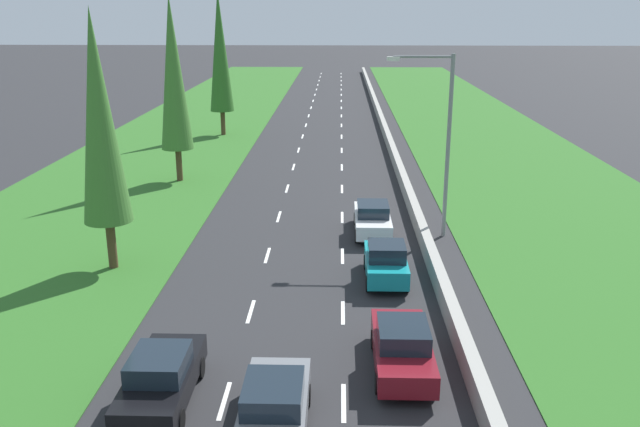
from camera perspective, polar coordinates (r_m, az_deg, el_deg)
ground_plane at (r=62.90m, az=0.25°, el=7.11°), size 300.00×300.00×0.00m
grass_verge_left at (r=64.46m, az=-11.15°, el=7.05°), size 14.00×140.00×0.04m
grass_verge_right at (r=64.16m, az=13.26°, el=6.87°), size 14.00×140.00×0.04m
median_barrier at (r=62.94m, az=5.49°, el=7.43°), size 0.44×120.00×0.85m
lane_markings at (r=62.89m, az=0.25°, el=7.11°), size 3.64×116.00×0.01m
maroon_sedan_right_lane at (r=21.50m, az=7.07°, el=-11.29°), size 1.82×4.50×1.64m
grey_sedan_centre_lane at (r=18.51m, az=-3.97°, el=-16.31°), size 1.82×4.50×1.64m
teal_hatchback_right_lane at (r=28.08m, az=5.67°, el=-4.15°), size 1.74×3.90×1.72m
black_sedan_left_lane at (r=20.29m, az=-13.45°, el=-13.53°), size 1.82×4.50×1.64m
white_sedan_right_lane at (r=33.83m, az=4.52°, el=-0.42°), size 1.82×4.50×1.64m
poplar_tree_second at (r=29.26m, az=-18.39°, el=7.69°), size 2.08×2.08×11.14m
poplar_tree_third at (r=44.16m, az=-12.46°, el=11.60°), size 2.10×2.10×11.92m
poplar_tree_fourth at (r=60.50m, az=-8.57°, el=13.55°), size 2.12×2.12×12.63m
street_light_mast at (r=32.86m, az=10.39°, el=6.78°), size 3.20×0.28×9.00m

